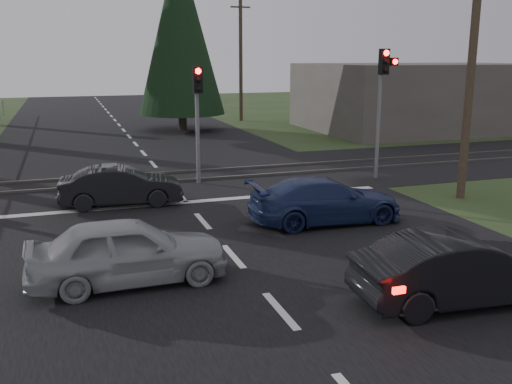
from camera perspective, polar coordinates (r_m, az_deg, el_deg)
name	(u,v)px	position (r m, az deg, el deg)	size (l,w,h in m)	color
ground	(280,311)	(10.41, 2.46, -11.81)	(120.00, 120.00, 0.00)	#293B1A
road	(175,190)	(19.59, -8.06, 0.21)	(14.00, 100.00, 0.01)	black
rail_corridor	(165,178)	(21.52, -9.05, 1.37)	(120.00, 8.00, 0.01)	black
stop_line	(186,202)	(17.87, -6.99, -1.01)	(13.00, 0.35, 0.00)	silver
rail_near	(169,181)	(20.74, -8.68, 1.05)	(120.00, 0.12, 0.10)	#59544C
rail_far	(162,173)	(22.28, -9.40, 1.88)	(120.00, 0.12, 0.10)	#59544C
traffic_signal_right	(383,88)	(21.32, 12.59, 10.08)	(0.68, 0.48, 4.70)	slate
traffic_signal_center	(198,105)	(20.02, -5.84, 8.68)	(0.32, 0.48, 4.10)	slate
utility_pole_near	(473,46)	(18.98, 20.89, 13.44)	(1.80, 0.26, 9.00)	#4C3D2D
utility_pole_mid	(241,52)	(40.57, -1.54, 13.81)	(1.80, 0.26, 9.00)	#4C3D2D
utility_pole_far	(174,54)	(64.88, -8.22, 13.53)	(1.80, 0.26, 9.00)	#4C3D2D
conifer_tree	(180,29)	(35.49, -7.62, 15.81)	(5.20, 5.20, 11.00)	#473D33
building_right	(424,96)	(37.57, 16.43, 9.16)	(14.00, 10.00, 4.00)	#59514C
dark_hatchback	(460,270)	(11.11, 19.72, -7.32)	(1.37, 3.94, 1.30)	black
silver_car	(128,251)	(11.65, -12.66, -5.78)	(1.58, 3.93, 1.34)	#93969A
blue_sedan	(325,201)	(15.60, 6.96, -0.87)	(1.72, 4.23, 1.23)	navy
dark_car_far	(121,186)	(17.76, -13.34, 0.57)	(1.27, 3.63, 1.20)	black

